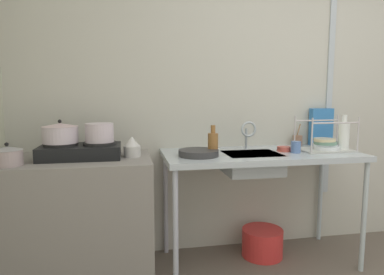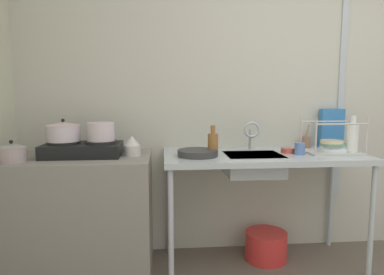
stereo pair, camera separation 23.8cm
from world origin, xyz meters
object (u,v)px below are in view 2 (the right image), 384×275
Objects in this scene: utensil_jar at (306,142)px; cup_by_rack at (300,149)px; cereal_box at (331,128)px; dish_rack at (332,147)px; percolator at (132,146)px; faucet at (252,132)px; stove at (83,149)px; sink_basin at (253,165)px; pot_on_right_burner at (101,132)px; frying_pan at (198,153)px; small_bowl_on_drainboard at (288,150)px; pot_on_left_burner at (63,132)px; bucket_on_floor at (266,246)px; pot_beside_stove at (12,153)px; bottle_by_sink at (213,143)px.

cup_by_rack is at bearing -119.91° from utensil_jar.
cup_by_rack is 0.53m from cereal_box.
utensil_jar is (-0.08, 0.28, 0.00)m from dish_rack.
percolator is at bearing -168.83° from cereal_box.
percolator is 0.89m from faucet.
faucet is (0.88, 0.13, 0.08)m from percolator.
sink_basin is at bearing -1.60° from stove.
frying_pan is (0.66, -0.07, -0.15)m from pot_on_right_burner.
faucet is 0.52m from utensil_jar.
cup_by_rack is 0.10m from small_bowl_on_drainboard.
pot_on_left_burner is 1.85m from utensil_jar.
sink_basin is 1.28× the size of cereal_box.
stove reaches higher than bucket_on_floor.
faucet is at bearing 155.67° from small_bowl_on_drainboard.
cup_by_rack is 0.27× the size of cereal_box.
pot_on_right_burner is (0.12, 0.00, 0.12)m from stove.
pot_beside_stove is 0.44× the size of sink_basin.
utensil_jar is (2.10, 0.43, -0.01)m from pot_beside_stove.
dish_rack is (2.18, 0.15, -0.01)m from pot_beside_stove.
pot_on_right_burner is at bearing 176.91° from percolator.
pot_on_right_burner is 0.58× the size of bucket_on_floor.
frying_pan is 3.28× the size of cup_by_rack.
frying_pan is at bearing -165.38° from bucket_on_floor.
faucet is at bearing -164.16° from utensil_jar.
faucet reaches higher than small_bowl_on_drainboard.
cereal_box is (2.31, 0.44, 0.10)m from pot_beside_stove.
utensil_jar is (0.24, 0.25, 0.03)m from small_bowl_on_drainboard.
sink_basin is at bearing -150.32° from utensil_jar.
frying_pan is 1.18m from cereal_box.
dish_rack is at bearing 4.03° from pot_beside_stove.
bottle_by_sink reaches higher than bucket_on_floor.
bucket_on_floor is at bearing 8.10° from pot_beside_stove.
faucet is (1.21, 0.12, 0.10)m from stove.
small_bowl_on_drainboard is at bearing 0.43° from pot_on_right_burner.
bottle_by_sink reaches higher than cup_by_rack.
pot_on_left_burner is 1.72m from bucket_on_floor.
pot_on_right_burner is at bearing 0.00° from pot_on_left_burner.
dish_rack is (0.99, 0.05, 0.02)m from frying_pan.
pot_on_right_burner is 0.68m from frying_pan.
bucket_on_floor is (1.00, 0.09, -0.81)m from percolator.
pot_on_left_burner is at bearing 175.73° from frying_pan.
pot_on_right_burner is 1.32× the size of percolator.
percolator is (0.46, -0.01, -0.10)m from pot_on_left_burner.
cup_by_rack is at bearing 3.09° from pot_beside_stove.
pot_on_left_burner is 1.24× the size of pot_on_right_burner.
dish_rack is at bearing -0.64° from pot_on_right_burner.
sink_basin is 0.27m from faucet.
faucet is at bearing 147.76° from cup_by_rack.
pot_on_right_burner is at bearing -170.34° from cereal_box.
dish_rack is 1.86× the size of bottle_by_sink.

